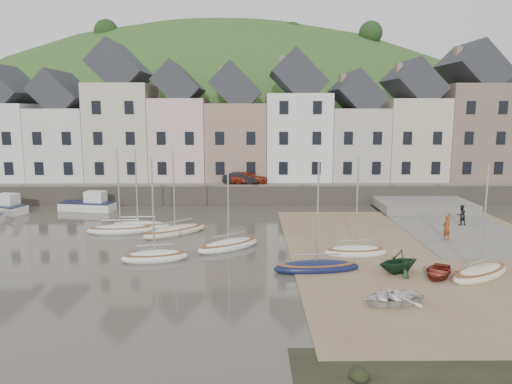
{
  "coord_description": "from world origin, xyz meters",
  "views": [
    {
      "loc": [
        -0.39,
        -29.29,
        8.84
      ],
      "look_at": [
        0.0,
        6.0,
        3.0
      ],
      "focal_mm": 34.74,
      "sensor_mm": 36.0,
      "label": 1
    }
  ],
  "objects_px": {
    "car_right": "(240,178)",
    "sailboat_0": "(138,226)",
    "rowboat_white": "(392,297)",
    "rowboat_green": "(398,261)",
    "person_red": "(446,228)",
    "person_dark": "(461,215)",
    "car_left": "(249,178)",
    "rowboat_red": "(438,272)"
  },
  "relations": [
    {
      "from": "car_right",
      "to": "sailboat_0",
      "type": "bearing_deg",
      "value": 155.4
    },
    {
      "from": "sailboat_0",
      "to": "rowboat_white",
      "type": "relative_size",
      "value": 2.19
    },
    {
      "from": "rowboat_white",
      "to": "rowboat_green",
      "type": "relative_size",
      "value": 1.17
    },
    {
      "from": "rowboat_green",
      "to": "person_red",
      "type": "distance_m",
      "value": 8.51
    },
    {
      "from": "person_dark",
      "to": "car_left",
      "type": "bearing_deg",
      "value": -49.03
    },
    {
      "from": "rowboat_red",
      "to": "rowboat_green",
      "type": "bearing_deg",
      "value": -168.25
    },
    {
      "from": "rowboat_red",
      "to": "person_dark",
      "type": "height_order",
      "value": "person_dark"
    },
    {
      "from": "car_right",
      "to": "person_dark",
      "type": "bearing_deg",
      "value": -118.03
    },
    {
      "from": "rowboat_white",
      "to": "person_dark",
      "type": "xyz_separation_m",
      "value": [
        9.7,
        15.46,
        0.54
      ]
    },
    {
      "from": "person_red",
      "to": "car_left",
      "type": "relative_size",
      "value": 0.47
    },
    {
      "from": "sailboat_0",
      "to": "person_dark",
      "type": "xyz_separation_m",
      "value": [
        24.65,
        0.57,
        0.64
      ]
    },
    {
      "from": "person_dark",
      "to": "rowboat_white",
      "type": "bearing_deg",
      "value": 44.68
    },
    {
      "from": "car_left",
      "to": "sailboat_0",
      "type": "bearing_deg",
      "value": 147.32
    },
    {
      "from": "rowboat_white",
      "to": "rowboat_red",
      "type": "height_order",
      "value": "rowboat_white"
    },
    {
      "from": "rowboat_red",
      "to": "person_dark",
      "type": "distance_m",
      "value": 13.29
    },
    {
      "from": "rowboat_white",
      "to": "car_right",
      "type": "xyz_separation_m",
      "value": [
        -7.49,
        27.27,
        1.82
      ]
    },
    {
      "from": "rowboat_red",
      "to": "car_right",
      "type": "xyz_separation_m",
      "value": [
        -11.02,
        23.57,
        1.84
      ]
    },
    {
      "from": "rowboat_green",
      "to": "person_dark",
      "type": "height_order",
      "value": "person_dark"
    },
    {
      "from": "person_red",
      "to": "rowboat_red",
      "type": "bearing_deg",
      "value": 42.72
    },
    {
      "from": "sailboat_0",
      "to": "person_red",
      "type": "distance_m",
      "value": 22.13
    },
    {
      "from": "sailboat_0",
      "to": "rowboat_green",
      "type": "distance_m",
      "value": 19.61
    },
    {
      "from": "car_left",
      "to": "car_right",
      "type": "height_order",
      "value": "car_left"
    },
    {
      "from": "person_dark",
      "to": "rowboat_red",
      "type": "bearing_deg",
      "value": 49.11
    },
    {
      "from": "person_dark",
      "to": "car_left",
      "type": "distance_m",
      "value": 20.22
    },
    {
      "from": "rowboat_red",
      "to": "car_right",
      "type": "height_order",
      "value": "car_right"
    },
    {
      "from": "car_left",
      "to": "car_right",
      "type": "xyz_separation_m",
      "value": [
        -0.84,
        0.0,
        -0.05
      ]
    },
    {
      "from": "person_red",
      "to": "rowboat_green",
      "type": "bearing_deg",
      "value": 28.83
    },
    {
      "from": "rowboat_white",
      "to": "person_red",
      "type": "height_order",
      "value": "person_red"
    },
    {
      "from": "person_dark",
      "to": "sailboat_0",
      "type": "bearing_deg",
      "value": -11.86
    },
    {
      "from": "sailboat_0",
      "to": "person_dark",
      "type": "bearing_deg",
      "value": 1.33
    },
    {
      "from": "rowboat_white",
      "to": "person_dark",
      "type": "bearing_deg",
      "value": 132.57
    },
    {
      "from": "person_red",
      "to": "person_dark",
      "type": "height_order",
      "value": "person_red"
    },
    {
      "from": "rowboat_green",
      "to": "car_right",
      "type": "distance_m",
      "value": 24.69
    },
    {
      "from": "sailboat_0",
      "to": "car_right",
      "type": "xyz_separation_m",
      "value": [
        7.46,
        12.38,
        1.92
      ]
    },
    {
      "from": "rowboat_red",
      "to": "rowboat_white",
      "type": "bearing_deg",
      "value": -103.09
    },
    {
      "from": "rowboat_white",
      "to": "rowboat_red",
      "type": "bearing_deg",
      "value": 121.0
    },
    {
      "from": "person_dark",
      "to": "car_left",
      "type": "height_order",
      "value": "car_left"
    },
    {
      "from": "rowboat_white",
      "to": "person_dark",
      "type": "relative_size",
      "value": 1.84
    },
    {
      "from": "car_left",
      "to": "rowboat_white",
      "type": "bearing_deg",
      "value": -165.14
    },
    {
      "from": "person_dark",
      "to": "car_right",
      "type": "distance_m",
      "value": 20.9
    },
    {
      "from": "rowboat_white",
      "to": "car_left",
      "type": "bearing_deg",
      "value": 178.4
    },
    {
      "from": "rowboat_white",
      "to": "car_right",
      "type": "bearing_deg",
      "value": -179.95
    }
  ]
}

